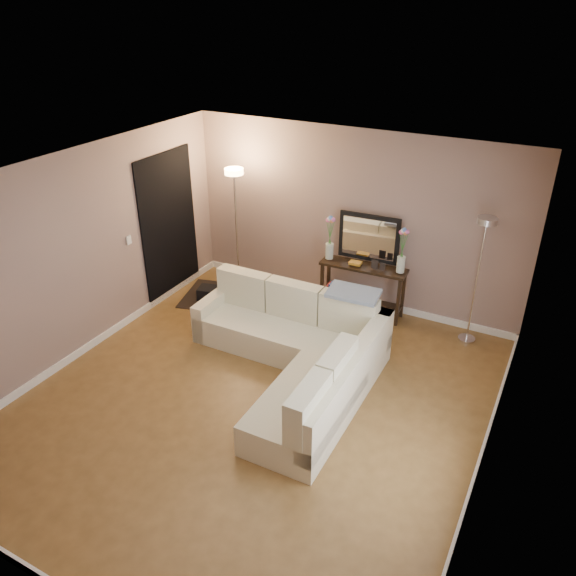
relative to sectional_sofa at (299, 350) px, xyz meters
The scene contains 22 objects.
floor 0.83m from the sectional_sofa, 104.53° to the right, with size 5.00×5.50×0.01m, color brown.
ceiling 2.40m from the sectional_sofa, 104.53° to the right, with size 5.00×5.50×0.01m, color white.
wall_back 2.26m from the sectional_sofa, 95.37° to the left, with size 5.00×0.02×2.60m, color gray.
wall_front 3.63m from the sectional_sofa, 93.12° to the right, with size 5.00×0.02×2.60m, color gray.
wall_left 2.96m from the sectional_sofa, 164.79° to the right, with size 0.02×5.50×2.60m, color gray.
wall_right 2.62m from the sectional_sofa, 17.56° to the right, with size 0.02×5.50×2.60m, color gray.
baseboard_back 2.03m from the sectional_sofa, 95.43° to the left, with size 5.00×0.03×0.10m, color white.
baseboard_left 2.79m from the sectional_sofa, 164.65° to the right, with size 0.03×5.50×0.10m, color white.
baseboard_right 2.42m from the sectional_sofa, 17.74° to the right, with size 0.03×5.50×0.10m, color white.
doorway 2.94m from the sectional_sofa, 160.12° to the left, with size 0.02×1.20×2.20m, color black.
switch_plate 2.81m from the sectional_sofa, behind, with size 0.02×0.08×0.12m, color white.
sectional_sofa is the anchor object (origin of this frame).
throw_blanket 0.96m from the sectional_sofa, 54.97° to the left, with size 0.63×0.36×0.05m, color gray.
console_table 1.73m from the sectional_sofa, 87.94° to the left, with size 1.25×0.39×0.76m.
leaning_mirror 2.05m from the sectional_sofa, 85.93° to the left, with size 0.88×0.08×0.68m.
table_decor 1.76m from the sectional_sofa, 85.26° to the left, with size 0.53×0.12×0.12m.
flower_vase_left 1.89m from the sectional_sofa, 102.68° to the left, with size 0.14×0.12×0.65m.
flower_vase_right 2.00m from the sectional_sofa, 69.18° to the left, with size 0.14×0.12×0.65m.
floor_lamp_lit 2.64m from the sectional_sofa, 140.24° to the left, with size 0.34×0.34×1.94m.
floor_lamp_unlit 2.57m from the sectional_sofa, 45.50° to the left, with size 0.32×0.32×1.76m.
charcoal_rug 2.22m from the sectional_sofa, 148.04° to the left, with size 1.26×0.95×0.02m, color black.
black_bag 2.29m from the sectional_sofa, 153.53° to the left, with size 0.36×0.25×0.23m, color black.
Camera 1 is at (2.74, -4.35, 4.19)m, focal length 35.00 mm.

